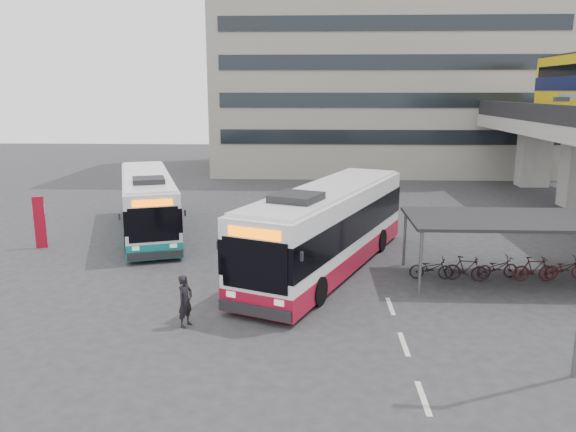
{
  "coord_description": "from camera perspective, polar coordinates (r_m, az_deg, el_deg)",
  "views": [
    {
      "loc": [
        -0.26,
        -18.55,
        7.36
      ],
      "look_at": [
        -1.32,
        5.35,
        2.0
      ],
      "focal_mm": 35.0,
      "sensor_mm": 36.0,
      "label": 1
    }
  ],
  "objects": [
    {
      "name": "office_block",
      "position": [
        55.15,
        9.5,
        17.81
      ],
      "size": [
        30.0,
        15.0,
        25.0
      ],
      "primitive_type": "cube",
      "color": "gray",
      "rests_on": "ground"
    },
    {
      "name": "ground",
      "position": [
        19.96,
        3.14,
        -9.03
      ],
      "size": [
        120.0,
        120.0,
        0.0
      ],
      "primitive_type": "plane",
      "color": "#28282B",
      "rests_on": "ground"
    },
    {
      "name": "sign_totem_north",
      "position": [
        29.13,
        -23.91,
        -0.51
      ],
      "size": [
        0.53,
        0.3,
        2.49
      ],
      "rotation": [
        0.0,
        0.0,
        0.31
      ],
      "color": "maroon",
      "rests_on": "ground"
    },
    {
      "name": "pedestrian",
      "position": [
        18.26,
        -10.39,
        -8.48
      ],
      "size": [
        0.62,
        0.73,
        1.69
      ],
      "primitive_type": "imported",
      "rotation": [
        0.0,
        0.0,
        1.15
      ],
      "color": "black",
      "rests_on": "ground"
    },
    {
      "name": "bus_main",
      "position": [
        23.42,
        4.05,
        -1.31
      ],
      "size": [
        7.46,
        12.68,
        3.73
      ],
      "rotation": [
        0.0,
        0.0,
        -0.4
      ],
      "color": "white",
      "rests_on": "ground"
    },
    {
      "name": "bus_teal",
      "position": [
        30.27,
        -14.06,
        1.2
      ],
      "size": [
        5.99,
        11.56,
        3.36
      ],
      "rotation": [
        0.0,
        0.0,
        0.33
      ],
      "color": "white",
      "rests_on": "ground"
    },
    {
      "name": "bike_shelter",
      "position": [
        24.03,
        23.86,
        -2.95
      ],
      "size": [
        10.0,
        4.0,
        2.54
      ],
      "color": "#595B60",
      "rests_on": "ground"
    },
    {
      "name": "road_markings",
      "position": [
        17.42,
        11.69,
        -12.62
      ],
      "size": [
        0.15,
        7.6,
        0.01
      ],
      "color": "beige",
      "rests_on": "ground"
    }
  ]
}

